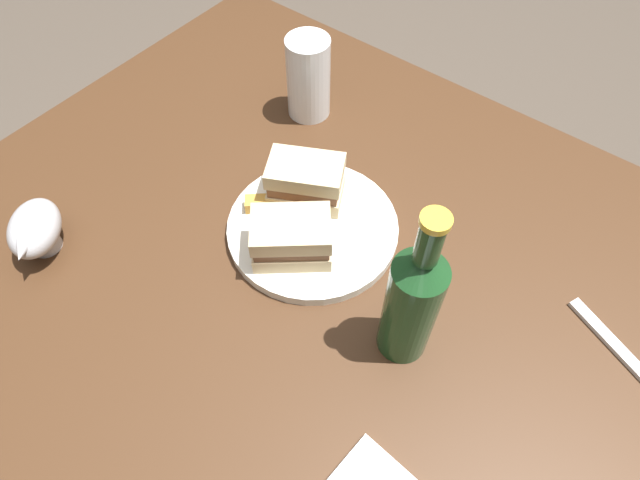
{
  "coord_description": "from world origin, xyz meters",
  "views": [
    {
      "loc": [
        0.24,
        -0.33,
        1.43
      ],
      "look_at": [
        -0.03,
        0.02,
        0.81
      ],
      "focal_mm": 30.06,
      "sensor_mm": 36.0,
      "label": 1
    }
  ],
  "objects_px": {
    "sandwich_half_right": "(291,238)",
    "gravy_boat": "(35,229)",
    "cider_bottle": "(412,302)",
    "fork": "(624,355)",
    "pint_glass": "(308,83)",
    "sandwich_half_left": "(306,181)",
    "plate": "(313,228)"
  },
  "relations": [
    {
      "from": "pint_glass",
      "to": "plate",
      "type": "bearing_deg",
      "value": -50.25
    },
    {
      "from": "plate",
      "to": "fork",
      "type": "bearing_deg",
      "value": 11.49
    },
    {
      "from": "sandwich_half_right",
      "to": "pint_glass",
      "type": "distance_m",
      "value": 0.32
    },
    {
      "from": "sandwich_half_right",
      "to": "cider_bottle",
      "type": "height_order",
      "value": "cider_bottle"
    },
    {
      "from": "pint_glass",
      "to": "fork",
      "type": "distance_m",
      "value": 0.63
    },
    {
      "from": "gravy_boat",
      "to": "sandwich_half_right",
      "type": "bearing_deg",
      "value": 34.87
    },
    {
      "from": "plate",
      "to": "fork",
      "type": "relative_size",
      "value": 1.42
    },
    {
      "from": "sandwich_half_right",
      "to": "cider_bottle",
      "type": "distance_m",
      "value": 0.21
    },
    {
      "from": "sandwich_half_left",
      "to": "gravy_boat",
      "type": "distance_m",
      "value": 0.39
    },
    {
      "from": "sandwich_half_left",
      "to": "cider_bottle",
      "type": "bearing_deg",
      "value": -23.4
    },
    {
      "from": "sandwich_half_right",
      "to": "gravy_boat",
      "type": "xyz_separation_m",
      "value": [
        -0.3,
        -0.21,
        -0.01
      ]
    },
    {
      "from": "pint_glass",
      "to": "gravy_boat",
      "type": "xyz_separation_m",
      "value": [
        -0.12,
        -0.47,
        -0.02
      ]
    },
    {
      "from": "pint_glass",
      "to": "cider_bottle",
      "type": "relative_size",
      "value": 0.55
    },
    {
      "from": "sandwich_half_right",
      "to": "pint_glass",
      "type": "height_order",
      "value": "pint_glass"
    },
    {
      "from": "fork",
      "to": "cider_bottle",
      "type": "bearing_deg",
      "value": -123.51
    },
    {
      "from": "cider_bottle",
      "to": "sandwich_half_left",
      "type": "bearing_deg",
      "value": 156.6
    },
    {
      "from": "sandwich_half_right",
      "to": "gravy_boat",
      "type": "distance_m",
      "value": 0.37
    },
    {
      "from": "sandwich_half_right",
      "to": "pint_glass",
      "type": "bearing_deg",
      "value": 124.28
    },
    {
      "from": "sandwich_half_right",
      "to": "fork",
      "type": "height_order",
      "value": "sandwich_half_right"
    },
    {
      "from": "cider_bottle",
      "to": "fork",
      "type": "distance_m",
      "value": 0.3
    },
    {
      "from": "plate",
      "to": "sandwich_half_left",
      "type": "xyz_separation_m",
      "value": [
        -0.04,
        0.04,
        0.04
      ]
    },
    {
      "from": "sandwich_half_left",
      "to": "gravy_boat",
      "type": "xyz_separation_m",
      "value": [
        -0.25,
        -0.3,
        -0.01
      ]
    },
    {
      "from": "pint_glass",
      "to": "cider_bottle",
      "type": "height_order",
      "value": "cider_bottle"
    },
    {
      "from": "sandwich_half_left",
      "to": "cider_bottle",
      "type": "relative_size",
      "value": 0.49
    },
    {
      "from": "plate",
      "to": "cider_bottle",
      "type": "bearing_deg",
      "value": -18.85
    },
    {
      "from": "fork",
      "to": "sandwich_half_right",
      "type": "bearing_deg",
      "value": -138.79
    },
    {
      "from": "sandwich_half_left",
      "to": "gravy_boat",
      "type": "bearing_deg",
      "value": -129.88
    },
    {
      "from": "plate",
      "to": "sandwich_half_left",
      "type": "height_order",
      "value": "sandwich_half_left"
    },
    {
      "from": "pint_glass",
      "to": "gravy_boat",
      "type": "bearing_deg",
      "value": -104.31
    },
    {
      "from": "sandwich_half_left",
      "to": "fork",
      "type": "xyz_separation_m",
      "value": [
        0.48,
        0.05,
        -0.05
      ]
    },
    {
      "from": "plate",
      "to": "sandwich_half_left",
      "type": "bearing_deg",
      "value": 138.83
    },
    {
      "from": "cider_bottle",
      "to": "gravy_boat",
      "type": "bearing_deg",
      "value": -158.56
    }
  ]
}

